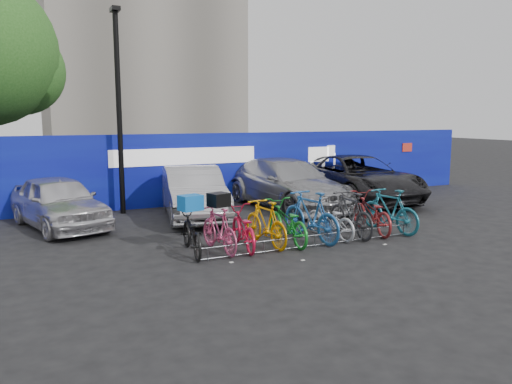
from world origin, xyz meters
TOP-DOWN VIEW (x-y plane):
  - ground at (0.00, 0.00)m, footprint 100.00×100.00m
  - hoarding at (0.01, 6.00)m, footprint 22.00×0.18m
  - lamppost at (-3.20, 5.40)m, footprint 0.25×0.50m
  - bike_rack at (-0.00, -0.60)m, footprint 5.60×0.03m
  - car_0 at (-5.11, 4.09)m, footprint 2.66×4.41m
  - car_1 at (-1.43, 3.86)m, footprint 2.40×4.74m
  - car_2 at (1.91, 4.20)m, footprint 2.76×5.62m
  - car_3 at (4.72, 4.20)m, footprint 3.02×5.92m
  - bike_0 at (-2.74, 0.06)m, footprint 0.87×1.91m
  - bike_1 at (-2.13, -0.04)m, footprint 0.61×1.73m
  - bike_2 at (-1.55, -0.01)m, footprint 0.91×1.90m
  - bike_3 at (-0.98, -0.03)m, footprint 0.65×1.83m
  - bike_4 at (-0.43, -0.04)m, footprint 0.75×1.96m
  - bike_5 at (0.21, -0.06)m, footprint 0.86×2.10m
  - bike_6 at (0.80, 0.02)m, footprint 0.80×1.82m
  - bike_7 at (1.35, -0.08)m, footprint 0.61×1.91m
  - bike_8 at (2.05, 0.01)m, footprint 1.04×2.07m
  - bike_9 at (2.53, -0.13)m, footprint 0.81×1.96m
  - cargo_crate at (-2.74, 0.06)m, footprint 0.53×0.45m
  - cargo_topcase at (-2.13, -0.04)m, footprint 0.49×0.46m

SIDE VIEW (x-z plane):
  - ground at x=0.00m, z-range 0.00..0.00m
  - bike_rack at x=0.00m, z-range 0.01..0.31m
  - bike_6 at x=0.80m, z-range 0.00..0.93m
  - bike_2 at x=-1.55m, z-range 0.00..0.96m
  - bike_0 at x=-2.74m, z-range 0.00..0.97m
  - bike_4 at x=-0.43m, z-range 0.00..1.02m
  - bike_1 at x=-2.13m, z-range 0.00..1.02m
  - bike_8 at x=2.05m, z-range 0.00..1.04m
  - bike_3 at x=-0.98m, z-range 0.00..1.08m
  - bike_7 at x=1.35m, z-range 0.00..1.13m
  - bike_9 at x=2.53m, z-range 0.00..1.14m
  - bike_5 at x=0.21m, z-range 0.00..1.22m
  - car_0 at x=-5.11m, z-range 0.00..1.40m
  - car_1 at x=-1.43m, z-range 0.00..1.49m
  - car_2 at x=1.91m, z-range 0.00..1.57m
  - car_3 at x=4.72m, z-range 0.00..1.60m
  - cargo_crate at x=-2.74m, z-range 0.97..1.30m
  - cargo_topcase at x=-2.13m, z-range 1.02..1.32m
  - hoarding at x=0.01m, z-range 0.00..2.40m
  - lamppost at x=-3.20m, z-range 0.22..6.33m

